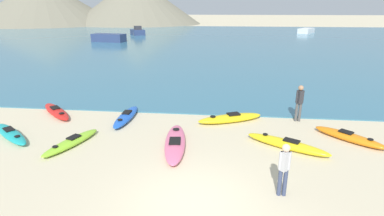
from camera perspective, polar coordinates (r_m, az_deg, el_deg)
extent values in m
plane|color=beige|center=(8.52, 0.14, -17.97)|extent=(400.00, 400.00, 0.00)
cube|color=teal|center=(49.16, 5.47, 12.76)|extent=(160.00, 70.00, 0.06)
cone|color=gray|center=(104.22, -26.43, 17.63)|extent=(42.94, 42.94, 12.79)
cone|color=gray|center=(98.83, -10.61, 19.43)|extent=(39.60, 39.60, 13.55)
ellipsoid|color=yellow|center=(11.92, 17.62, -6.59)|extent=(3.04, 2.08, 0.34)
cube|color=black|center=(11.80, 18.44, -5.91)|extent=(0.65, 0.56, 0.05)
cylinder|color=black|center=(12.11, 13.80, -4.88)|extent=(0.20, 0.20, 0.02)
ellipsoid|color=blue|center=(14.53, -12.43, -1.61)|extent=(0.67, 3.00, 0.30)
cube|color=black|center=(14.61, -12.29, -0.77)|extent=(0.35, 0.54, 0.05)
cylinder|color=black|center=(13.75, -13.57, -2.16)|extent=(0.22, 0.22, 0.02)
ellipsoid|color=teal|center=(14.41, -31.27, -4.22)|extent=(2.81, 2.32, 0.28)
cube|color=black|center=(14.49, -31.55, -3.43)|extent=(0.64, 0.59, 0.05)
cylinder|color=black|center=(13.58, -30.35, -4.65)|extent=(0.21, 0.21, 0.02)
ellipsoid|color=#8CCC2D|center=(12.51, -21.97, -6.05)|extent=(1.42, 2.77, 0.27)
cube|color=black|center=(12.53, -21.62, -5.15)|extent=(0.46, 0.57, 0.05)
cylinder|color=black|center=(12.01, -24.63, -6.68)|extent=(0.20, 0.20, 0.02)
ellipsoid|color=#E5668C|center=(11.57, -3.23, -6.63)|extent=(1.18, 3.60, 0.28)
cube|color=black|center=(11.34, -3.28, -6.25)|extent=(0.50, 0.68, 0.05)
cylinder|color=black|center=(12.39, -3.04, -4.06)|extent=(0.27, 0.27, 0.02)
ellipsoid|color=orange|center=(13.53, 27.73, -4.91)|extent=(2.45, 2.34, 0.32)
cube|color=black|center=(13.51, 27.30, -4.03)|extent=(0.59, 0.58, 0.05)
cylinder|color=black|center=(13.25, 30.88, -5.13)|extent=(0.21, 0.21, 0.02)
ellipsoid|color=red|center=(16.40, -24.42, -0.58)|extent=(2.73, 2.69, 0.27)
cube|color=black|center=(16.50, -24.64, 0.08)|extent=(0.66, 0.66, 0.05)
cylinder|color=black|center=(15.55, -23.60, -0.90)|extent=(0.23, 0.23, 0.02)
ellipsoid|color=yellow|center=(14.02, 7.29, -1.95)|extent=(3.16, 1.91, 0.35)
cube|color=black|center=(14.01, 7.90, -1.11)|extent=(0.67, 0.59, 0.05)
cylinder|color=black|center=(13.63, 4.01, -1.61)|extent=(0.25, 0.25, 0.02)
cylinder|color=#384260|center=(9.01, 16.37, -13.47)|extent=(0.12, 0.12, 0.80)
cylinder|color=#384260|center=(9.04, 17.28, -13.46)|extent=(0.12, 0.12, 0.80)
cube|color=#B2B2B7|center=(8.69, 17.25, -9.62)|extent=(0.28, 0.28, 0.57)
cylinder|color=#B2B2B7|center=(8.66, 16.47, -9.54)|extent=(0.08, 0.08, 0.54)
cylinder|color=#B2B2B7|center=(8.71, 18.04, -9.54)|extent=(0.08, 0.08, 0.54)
sphere|color=beige|center=(8.51, 17.51, -7.26)|extent=(0.22, 0.22, 0.22)
cylinder|color=#4C4C4C|center=(14.73, 19.26, -0.77)|extent=(0.13, 0.13, 0.87)
cylinder|color=#4C4C4C|center=(14.77, 19.84, -0.79)|extent=(0.13, 0.13, 0.87)
cube|color=#2D2D33|center=(14.53, 19.86, 1.99)|extent=(0.28, 0.30, 0.62)
cylinder|color=#2D2D33|center=(14.50, 19.37, 2.07)|extent=(0.09, 0.09, 0.59)
cylinder|color=#2D2D33|center=(14.56, 20.37, 2.02)|extent=(0.09, 0.09, 0.59)
sphere|color=#A37A5B|center=(14.42, 20.05, 3.63)|extent=(0.24, 0.24, 0.24)
cube|color=navy|center=(48.10, -15.57, 12.77)|extent=(5.16, 2.83, 1.15)
cube|color=white|center=(65.74, 20.92, 13.59)|extent=(4.00, 4.77, 0.96)
cube|color=navy|center=(58.91, -10.34, 14.03)|extent=(3.51, 4.01, 0.97)
cube|color=#333338|center=(58.52, -10.30, 14.81)|extent=(1.59, 1.51, 0.68)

